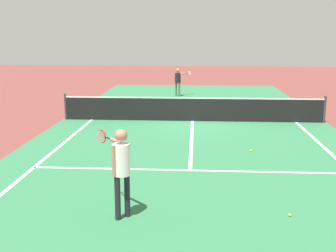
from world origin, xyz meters
TOP-DOWN VIEW (x-y plane):
  - ground_plane at (0.00, 0.00)m, footprint 60.00×60.00m
  - court_surface_inbounds at (0.00, 0.00)m, footprint 10.62×24.40m
  - line_sideline_left at (-4.11, -5.95)m, footprint 0.10×11.89m
  - line_service_near at (0.00, -6.40)m, footprint 8.22×0.10m
  - line_center_service at (0.00, -3.20)m, footprint 0.10×6.40m
  - net at (0.00, 0.00)m, footprint 10.45×0.09m
  - player_near at (-1.26, -9.37)m, footprint 0.80×1.05m
  - player_far at (-0.88, 7.02)m, footprint 0.91×0.92m
  - tennis_ball_by_baseline at (1.96, -9.13)m, footprint 0.07×0.07m
  - tennis_ball_mid_court at (1.79, -4.47)m, footprint 0.07×0.07m

SIDE VIEW (x-z plane):
  - ground_plane at x=0.00m, z-range 0.00..0.00m
  - court_surface_inbounds at x=0.00m, z-range 0.00..0.00m
  - line_sideline_left at x=-4.11m, z-range 0.00..0.01m
  - line_service_near at x=0.00m, z-range 0.00..0.01m
  - line_center_service at x=0.00m, z-range 0.00..0.01m
  - tennis_ball_by_baseline at x=1.96m, z-range 0.00..0.07m
  - tennis_ball_mid_court at x=1.79m, z-range 0.00..0.07m
  - net at x=0.00m, z-range -0.04..1.03m
  - player_far at x=-0.88m, z-range 0.18..1.73m
  - player_near at x=-1.26m, z-range 0.22..1.96m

